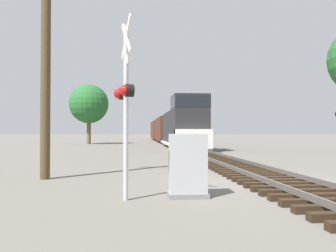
{
  "coord_description": "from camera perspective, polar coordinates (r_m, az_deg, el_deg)",
  "views": [
    {
      "loc": [
        -4.43,
        -10.23,
        1.65
      ],
      "look_at": [
        -2.77,
        7.15,
        1.95
      ],
      "focal_mm": 35.0,
      "sensor_mm": 36.0,
      "label": 1
    }
  ],
  "objects": [
    {
      "name": "utility_pole",
      "position": [
        12.37,
        -20.53,
        10.01
      ],
      "size": [
        1.8,
        0.33,
        7.8
      ],
      "color": "#4C3A23",
      "rests_on": "ground"
    },
    {
      "name": "crossing_signal_near",
      "position": [
        7.99,
        -7.51,
        4.97
      ],
      "size": [
        0.53,
        1.01,
        4.39
      ],
      "rotation": [
        0.0,
        0.0,
        -1.31
      ],
      "color": "#B7B7BC",
      "rests_on": "ground"
    },
    {
      "name": "ground_plane",
      "position": [
        11.27,
        18.0,
        -9.35
      ],
      "size": [
        400.0,
        400.0,
        0.0
      ],
      "primitive_type": "plane",
      "color": "#666059"
    },
    {
      "name": "relay_cabinet",
      "position": [
        8.35,
        3.44,
        -6.93
      ],
      "size": [
        1.0,
        0.71,
        1.59
      ],
      "color": "slate",
      "rests_on": "ground"
    },
    {
      "name": "rail_track_bed",
      "position": [
        11.25,
        17.99,
        -8.67
      ],
      "size": [
        2.6,
        160.0,
        0.31
      ],
      "color": "black",
      "rests_on": "ground"
    },
    {
      "name": "tree_mid_background",
      "position": [
        45.16,
        -13.61,
        3.74
      ],
      "size": [
        5.21,
        5.21,
        7.98
      ],
      "color": "brown",
      "rests_on": "ground"
    },
    {
      "name": "freight_train",
      "position": [
        48.41,
        -0.19,
        -0.59
      ],
      "size": [
        2.92,
        48.87,
        4.71
      ],
      "color": "#232326",
      "rests_on": "ground"
    }
  ]
}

